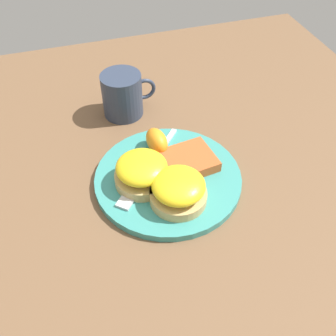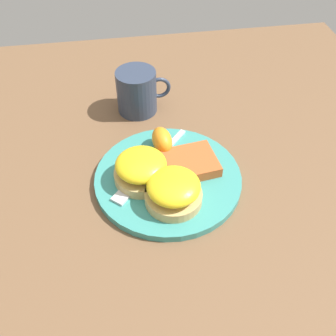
{
  "view_description": "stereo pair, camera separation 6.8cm",
  "coord_description": "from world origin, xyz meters",
  "px_view_note": "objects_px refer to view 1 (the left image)",
  "views": [
    {
      "loc": [
        -0.14,
        -0.46,
        0.52
      ],
      "look_at": [
        0.0,
        0.0,
        0.03
      ],
      "focal_mm": 42.0,
      "sensor_mm": 36.0,
      "label": 1
    },
    {
      "loc": [
        -0.07,
        -0.47,
        0.52
      ],
      "look_at": [
        0.0,
        0.0,
        0.03
      ],
      "focal_mm": 42.0,
      "sensor_mm": 36.0,
      "label": 2
    }
  ],
  "objects_px": {
    "sandwich_benedict_left": "(142,172)",
    "cup": "(123,95)",
    "orange_wedge": "(158,141)",
    "sandwich_benedict_right": "(178,190)",
    "hashbrown_patty": "(184,162)",
    "fork": "(147,171)"
  },
  "relations": [
    {
      "from": "hashbrown_patty",
      "to": "orange_wedge",
      "type": "relative_size",
      "value": 1.82
    },
    {
      "from": "fork",
      "to": "cup",
      "type": "distance_m",
      "value": 0.2
    },
    {
      "from": "sandwich_benedict_left",
      "to": "cup",
      "type": "xyz_separation_m",
      "value": [
        0.02,
        0.22,
        0.01
      ]
    },
    {
      "from": "sandwich_benedict_left",
      "to": "hashbrown_patty",
      "type": "bearing_deg",
      "value": 11.55
    },
    {
      "from": "sandwich_benedict_left",
      "to": "cup",
      "type": "relative_size",
      "value": 0.84
    },
    {
      "from": "sandwich_benedict_left",
      "to": "orange_wedge",
      "type": "relative_size",
      "value": 1.6
    },
    {
      "from": "hashbrown_patty",
      "to": "orange_wedge",
      "type": "distance_m",
      "value": 0.07
    },
    {
      "from": "sandwich_benedict_right",
      "to": "hashbrown_patty",
      "type": "xyz_separation_m",
      "value": [
        0.04,
        0.07,
        -0.02
      ]
    },
    {
      "from": "hashbrown_patty",
      "to": "orange_wedge",
      "type": "height_order",
      "value": "orange_wedge"
    },
    {
      "from": "sandwich_benedict_left",
      "to": "sandwich_benedict_right",
      "type": "distance_m",
      "value": 0.07
    },
    {
      "from": "hashbrown_patty",
      "to": "cup",
      "type": "height_order",
      "value": "cup"
    },
    {
      "from": "cup",
      "to": "fork",
      "type": "bearing_deg",
      "value": -90.85
    },
    {
      "from": "sandwich_benedict_left",
      "to": "orange_wedge",
      "type": "height_order",
      "value": "sandwich_benedict_left"
    },
    {
      "from": "sandwich_benedict_right",
      "to": "orange_wedge",
      "type": "height_order",
      "value": "sandwich_benedict_right"
    },
    {
      "from": "sandwich_benedict_left",
      "to": "cup",
      "type": "bearing_deg",
      "value": 85.74
    },
    {
      "from": "sandwich_benedict_left",
      "to": "sandwich_benedict_right",
      "type": "xyz_separation_m",
      "value": [
        0.05,
        -0.06,
        0.0
      ]
    },
    {
      "from": "sandwich_benedict_right",
      "to": "fork",
      "type": "relative_size",
      "value": 0.55
    },
    {
      "from": "hashbrown_patty",
      "to": "cup",
      "type": "distance_m",
      "value": 0.22
    },
    {
      "from": "fork",
      "to": "cup",
      "type": "relative_size",
      "value": 1.52
    },
    {
      "from": "hashbrown_patty",
      "to": "orange_wedge",
      "type": "bearing_deg",
      "value": 119.68
    },
    {
      "from": "sandwich_benedict_left",
      "to": "hashbrown_patty",
      "type": "relative_size",
      "value": 0.88
    },
    {
      "from": "cup",
      "to": "sandwich_benedict_left",
      "type": "bearing_deg",
      "value": -94.26
    }
  ]
}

